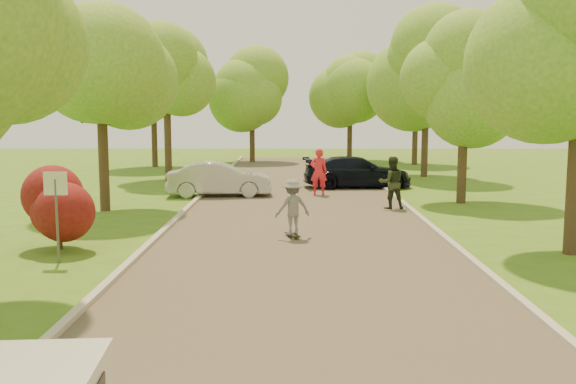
{
  "coord_description": "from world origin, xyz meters",
  "views": [
    {
      "loc": [
        -0.25,
        -10.91,
        3.61
      ],
      "look_at": [
        -0.35,
        7.15,
        1.3
      ],
      "focal_mm": 40.0,
      "sensor_mm": 36.0,
      "label": 1
    }
  ],
  "objects_px": {
    "skateboarder": "(293,207)",
    "silver_sedan": "(219,179)",
    "longboard": "(293,235)",
    "person_olive": "(391,183)",
    "dark_sedan": "(357,172)",
    "person_striped": "(319,172)",
    "street_sign": "(56,198)"
  },
  "relations": [
    {
      "from": "longboard",
      "to": "skateboarder",
      "type": "distance_m",
      "value": 0.8
    },
    {
      "from": "silver_sedan",
      "to": "dark_sedan",
      "type": "distance_m",
      "value": 6.84
    },
    {
      "from": "dark_sedan",
      "to": "skateboarder",
      "type": "xyz_separation_m",
      "value": [
        -3.04,
        -12.0,
        0.16
      ]
    },
    {
      "from": "person_striped",
      "to": "person_olive",
      "type": "relative_size",
      "value": 1.03
    },
    {
      "from": "longboard",
      "to": "skateboarder",
      "type": "height_order",
      "value": "skateboarder"
    },
    {
      "from": "street_sign",
      "to": "silver_sedan",
      "type": "relative_size",
      "value": 0.5
    },
    {
      "from": "longboard",
      "to": "skateboarder",
      "type": "bearing_deg",
      "value": 180.0
    },
    {
      "from": "dark_sedan",
      "to": "person_olive",
      "type": "relative_size",
      "value": 2.6
    },
    {
      "from": "skateboarder",
      "to": "person_striped",
      "type": "height_order",
      "value": "person_striped"
    },
    {
      "from": "dark_sedan",
      "to": "person_striped",
      "type": "distance_m",
      "value": 3.35
    },
    {
      "from": "street_sign",
      "to": "person_olive",
      "type": "xyz_separation_m",
      "value": [
        9.22,
        8.43,
        -0.6
      ]
    },
    {
      "from": "person_olive",
      "to": "street_sign",
      "type": "bearing_deg",
      "value": 36.0
    },
    {
      "from": "longboard",
      "to": "person_olive",
      "type": "height_order",
      "value": "person_olive"
    },
    {
      "from": "person_olive",
      "to": "longboard",
      "type": "bearing_deg",
      "value": 49.73
    },
    {
      "from": "street_sign",
      "to": "silver_sedan",
      "type": "distance_m",
      "value": 12.23
    },
    {
      "from": "street_sign",
      "to": "longboard",
      "type": "relative_size",
      "value": 2.6
    },
    {
      "from": "longboard",
      "to": "person_olive",
      "type": "bearing_deg",
      "value": -143.15
    },
    {
      "from": "longboard",
      "to": "person_striped",
      "type": "height_order",
      "value": "person_striped"
    },
    {
      "from": "longboard",
      "to": "person_striped",
      "type": "bearing_deg",
      "value": -116.29
    },
    {
      "from": "longboard",
      "to": "person_olive",
      "type": "relative_size",
      "value": 0.43
    },
    {
      "from": "person_striped",
      "to": "person_olive",
      "type": "xyz_separation_m",
      "value": [
        2.51,
        -3.83,
        -0.03
      ]
    },
    {
      "from": "skateboarder",
      "to": "silver_sedan",
      "type": "bearing_deg",
      "value": -90.33
    },
    {
      "from": "street_sign",
      "to": "dark_sedan",
      "type": "distance_m",
      "value": 17.32
    },
    {
      "from": "silver_sedan",
      "to": "skateboarder",
      "type": "distance_m",
      "value": 9.46
    },
    {
      "from": "person_olive",
      "to": "dark_sedan",
      "type": "bearing_deg",
      "value": -91.29
    },
    {
      "from": "street_sign",
      "to": "dark_sedan",
      "type": "relative_size",
      "value": 0.43
    },
    {
      "from": "person_olive",
      "to": "silver_sedan",
      "type": "bearing_deg",
      "value": -34.04
    },
    {
      "from": "street_sign",
      "to": "longboard",
      "type": "distance_m",
      "value": 6.51
    },
    {
      "from": "skateboarder",
      "to": "person_olive",
      "type": "bearing_deg",
      "value": -143.15
    },
    {
      "from": "silver_sedan",
      "to": "person_striped",
      "type": "relative_size",
      "value": 2.19
    },
    {
      "from": "silver_sedan",
      "to": "person_olive",
      "type": "distance_m",
      "value": 7.58
    },
    {
      "from": "dark_sedan",
      "to": "longboard",
      "type": "relative_size",
      "value": 6.02
    }
  ]
}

